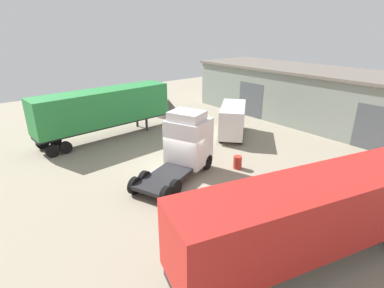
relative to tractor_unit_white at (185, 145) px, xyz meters
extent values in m
plane|color=gray|center=(0.19, -0.45, -1.95)|extent=(60.00, 60.00, 0.00)
cube|color=gray|center=(0.19, 17.32, 0.54)|extent=(28.20, 7.53, 4.98)
cube|color=#70665B|center=(0.19, 17.32, 3.15)|extent=(28.70, 8.03, 0.25)
cube|color=#4C5156|center=(-6.02, 13.58, -0.15)|extent=(3.20, 0.08, 3.60)
cube|color=#4C5156|center=(6.39, 13.58, -0.15)|extent=(3.20, 0.08, 3.60)
cube|color=silver|center=(-0.15, 0.43, 0.08)|extent=(3.21, 3.15, 3.03)
cube|color=silver|center=(-0.08, 0.24, 1.88)|extent=(2.57, 2.33, 0.60)
cube|color=black|center=(-0.58, 1.52, 0.69)|extent=(1.98, 0.85, 1.09)
cube|color=#232326|center=(0.96, -2.40, -1.31)|extent=(3.21, 4.16, 0.24)
cylinder|color=#B2B2B7|center=(-0.19, -2.21, -1.48)|extent=(0.93, 1.23, 0.56)
cylinder|color=black|center=(-1.40, 0.58, -1.43)|extent=(0.66, 1.08, 1.05)
cylinder|color=black|center=(0.65, 1.39, -1.43)|extent=(0.66, 1.08, 1.05)
cylinder|color=black|center=(0.10, -3.21, -1.43)|extent=(0.66, 1.08, 1.05)
cylinder|color=black|center=(2.15, -2.40, -1.43)|extent=(0.66, 1.08, 1.05)
cylinder|color=black|center=(0.43, -4.05, -1.43)|extent=(0.66, 1.08, 1.05)
cylinder|color=black|center=(2.48, -3.24, -1.43)|extent=(0.66, 1.08, 1.05)
cube|color=#28843D|center=(-9.56, -1.28, 0.83)|extent=(3.24, 11.85, 2.87)
cube|color=#232326|center=(-9.56, -1.28, -0.72)|extent=(2.49, 11.80, 0.24)
cube|color=#232326|center=(-10.59, 2.31, -1.40)|extent=(0.17, 0.17, 1.11)
cube|color=#232326|center=(-8.99, 2.42, -1.40)|extent=(0.17, 0.17, 1.11)
cylinder|color=black|center=(-10.40, -5.40, -1.47)|extent=(0.36, 0.99, 0.97)
cylinder|color=black|center=(-8.20, -5.26, -1.47)|extent=(0.36, 0.99, 0.97)
cylinder|color=black|center=(-10.33, -6.40, -1.47)|extent=(0.36, 0.99, 0.97)
cylinder|color=black|center=(-8.14, -6.26, -1.47)|extent=(0.36, 0.99, 0.97)
cube|color=silver|center=(-2.90, 7.55, -0.39)|extent=(4.83, 5.20, 2.41)
cube|color=silver|center=(-4.33, 9.24, -1.14)|extent=(2.11, 1.98, 0.90)
cube|color=black|center=(-4.07, 8.93, 0.09)|extent=(1.33, 1.15, 0.87)
cylinder|color=black|center=(-4.69, 8.34, -1.59)|extent=(0.69, 0.74, 0.72)
cylinder|color=black|center=(-3.39, 9.44, -1.59)|extent=(0.69, 0.74, 0.72)
cylinder|color=black|center=(-2.41, 5.65, -1.59)|extent=(0.69, 0.74, 0.72)
cylinder|color=black|center=(-1.11, 6.75, -1.59)|extent=(0.69, 0.74, 0.72)
cube|color=red|center=(10.03, -1.06, 0.72)|extent=(5.69, 12.62, 2.65)
cube|color=#232326|center=(10.03, -1.06, -0.72)|extent=(4.97, 12.43, 0.24)
cube|color=#232326|center=(8.20, -4.71, -1.40)|extent=(0.20, 0.20, 1.11)
cylinder|color=black|center=(10.13, 3.48, -1.42)|extent=(0.57, 1.11, 1.07)
cylinder|color=black|center=(10.40, 4.44, -1.42)|extent=(0.57, 1.11, 1.07)
cone|color=#565147|center=(-11.77, 6.86, -1.03)|extent=(2.77, 2.77, 1.85)
cylinder|color=#B22D23|center=(1.89, 3.10, -1.51)|extent=(0.58, 0.58, 0.88)
camera|label=1|loc=(14.41, -11.11, 7.26)|focal=28.00mm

